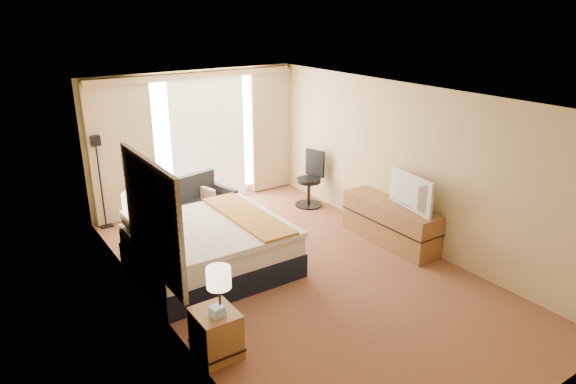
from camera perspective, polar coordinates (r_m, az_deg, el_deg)
floor at (r=7.70m, az=1.21°, el=-8.83°), size 4.20×7.00×0.02m
ceiling at (r=6.84m, az=1.37°, el=10.63°), size 4.20×7.00×0.02m
wall_back at (r=10.11m, az=-10.28°, el=5.84°), size 4.20×0.02×2.60m
wall_front at (r=5.01m, az=25.49°, el=-10.92°), size 4.20×0.02×2.60m
wall_left at (r=6.28m, az=-14.61°, el=-3.28°), size 0.02×7.00×2.60m
wall_right at (r=8.50m, az=12.96°, el=2.96°), size 0.02×7.00×2.60m
headboard at (r=6.47m, az=-14.88°, el=-2.78°), size 0.06×1.85×1.50m
nightstand_left at (r=5.98m, az=-8.00°, el=-15.27°), size 0.45×0.52×0.55m
nightstand_right at (r=8.02m, az=-16.02°, el=-6.23°), size 0.45×0.52×0.55m
media_dresser at (r=8.63m, az=11.23°, el=-3.36°), size 0.50×1.80×0.70m
window at (r=10.18m, az=-8.93°, el=6.13°), size 2.30×0.02×2.30m
curtains at (r=9.98m, az=-10.06°, el=6.31°), size 4.12×0.19×2.56m
bed at (r=7.65m, az=-8.68°, el=-6.09°), size 2.13×1.95×1.03m
loveseat at (r=9.34m, az=-10.27°, el=-1.93°), size 1.50×1.04×0.85m
floor_lamp at (r=9.38m, az=-20.35°, el=3.01°), size 0.21×0.21×1.66m
desk_chair at (r=10.03m, az=2.53°, el=1.20°), size 0.54×0.53×1.10m
lamp_left at (r=5.56m, az=-7.71°, el=-9.52°), size 0.27×0.27×0.56m
lamp_right at (r=7.67m, az=-16.82°, el=-1.15°), size 0.31×0.31×0.66m
tissue_box at (r=5.72m, az=-7.91°, el=-13.01°), size 0.16×0.16×0.12m
telephone at (r=8.03m, az=-15.87°, el=-3.78°), size 0.17×0.14×0.06m
television at (r=8.16m, az=12.91°, el=-0.06°), size 0.28×1.01×0.58m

